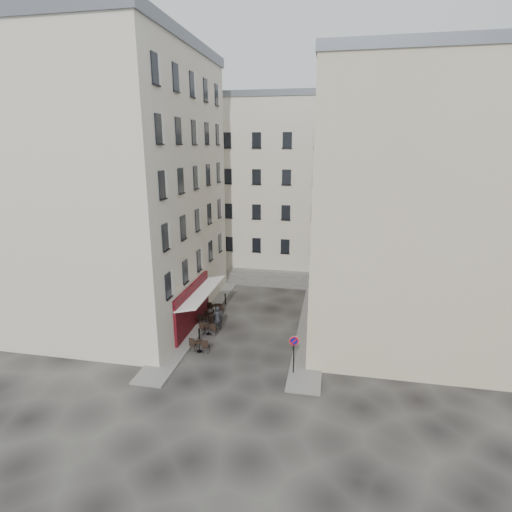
% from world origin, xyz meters
% --- Properties ---
extents(ground, '(90.00, 90.00, 0.00)m').
position_xyz_m(ground, '(0.00, 0.00, 0.00)').
color(ground, black).
rests_on(ground, ground).
extents(sidewalk_left, '(2.00, 22.00, 0.12)m').
position_xyz_m(sidewalk_left, '(-4.50, 4.00, 0.06)').
color(sidewalk_left, slate).
rests_on(sidewalk_left, ground).
extents(sidewalk_right, '(2.00, 18.00, 0.12)m').
position_xyz_m(sidewalk_right, '(4.50, 3.00, 0.06)').
color(sidewalk_right, slate).
rests_on(sidewalk_right, ground).
extents(building_left, '(12.20, 16.20, 20.60)m').
position_xyz_m(building_left, '(-10.50, 3.00, 10.31)').
color(building_left, beige).
rests_on(building_left, ground).
extents(building_right, '(12.20, 14.20, 18.60)m').
position_xyz_m(building_right, '(10.50, 3.50, 9.31)').
color(building_right, '#BBAF8B').
rests_on(building_right, ground).
extents(building_back, '(18.20, 10.20, 18.60)m').
position_xyz_m(building_back, '(-1.00, 19.00, 9.31)').
color(building_back, beige).
rests_on(building_back, ground).
extents(cafe_storefront, '(1.74, 7.30, 3.50)m').
position_xyz_m(cafe_storefront, '(-4.32, 1.00, 1.88)').
color(cafe_storefront, '#41090F').
rests_on(cafe_storefront, ground).
extents(stone_steps, '(9.00, 3.15, 0.80)m').
position_xyz_m(stone_steps, '(0.00, 12.57, 0.40)').
color(stone_steps, '#5D5B58').
rests_on(stone_steps, ground).
extents(bollard_near, '(0.12, 0.12, 0.98)m').
position_xyz_m(bollard_near, '(-3.25, -1.00, 0.53)').
color(bollard_near, black).
rests_on(bollard_near, ground).
extents(bollard_mid, '(0.12, 0.12, 0.98)m').
position_xyz_m(bollard_mid, '(-3.25, 2.50, 0.53)').
color(bollard_mid, black).
rests_on(bollard_mid, ground).
extents(bollard_far, '(0.12, 0.12, 0.98)m').
position_xyz_m(bollard_far, '(-3.25, 6.00, 0.53)').
color(bollard_far, black).
rests_on(bollard_far, ground).
extents(no_parking_sign, '(0.57, 0.17, 2.54)m').
position_xyz_m(no_parking_sign, '(3.79, -4.06, 1.80)').
color(no_parking_sign, black).
rests_on(no_parking_sign, ground).
extents(bistro_table_a, '(1.38, 0.65, 0.97)m').
position_xyz_m(bistro_table_a, '(-2.71, -2.50, 0.50)').
color(bistro_table_a, black).
rests_on(bistro_table_a, ground).
extents(bistro_table_b, '(1.32, 0.62, 0.92)m').
position_xyz_m(bistro_table_b, '(-2.92, 0.09, 0.47)').
color(bistro_table_b, black).
rests_on(bistro_table_b, ground).
extents(bistro_table_c, '(1.29, 0.60, 0.91)m').
position_xyz_m(bistro_table_c, '(-3.57, 1.51, 0.46)').
color(bistro_table_c, black).
rests_on(bistro_table_c, ground).
extents(bistro_table_d, '(1.27, 0.60, 0.89)m').
position_xyz_m(bistro_table_d, '(-3.29, 2.31, 0.46)').
color(bistro_table_d, black).
rests_on(bistro_table_d, ground).
extents(bistro_table_e, '(1.36, 0.64, 0.96)m').
position_xyz_m(bistro_table_e, '(-3.49, 3.87, 0.49)').
color(bistro_table_e, black).
rests_on(bistro_table_e, ground).
extents(pedestrian, '(0.83, 0.72, 1.93)m').
position_xyz_m(pedestrian, '(-2.45, 0.94, 0.97)').
color(pedestrian, black).
rests_on(pedestrian, ground).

